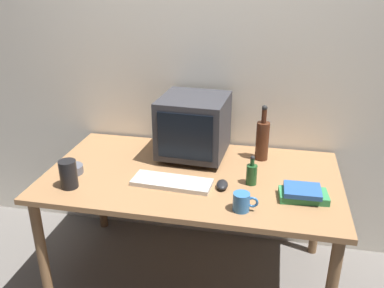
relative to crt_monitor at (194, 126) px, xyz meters
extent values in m
plane|color=slate|center=(0.04, -0.23, -0.90)|extent=(6.00, 6.00, 0.00)
cube|color=silver|center=(0.04, 0.28, 0.35)|extent=(4.00, 0.08, 2.50)
cube|color=#9E7047|center=(0.04, -0.23, -0.21)|extent=(1.61, 0.90, 0.03)
cylinder|color=brown|center=(-0.71, -0.62, -0.56)|extent=(0.06, 0.06, 0.68)
cylinder|color=brown|center=(-0.71, 0.16, -0.56)|extent=(0.06, 0.06, 0.68)
cylinder|color=brown|center=(0.78, 0.16, -0.56)|extent=(0.06, 0.06, 0.68)
cube|color=#333338|center=(0.00, 0.00, -0.18)|extent=(0.29, 0.26, 0.03)
cube|color=#333338|center=(0.00, 0.00, 0.01)|extent=(0.40, 0.40, 0.34)
cube|color=black|center=(-0.01, -0.19, 0.01)|extent=(0.31, 0.03, 0.27)
cube|color=beige|center=(-0.04, -0.37, -0.18)|extent=(0.43, 0.17, 0.02)
ellipsoid|color=black|center=(0.22, -0.35, -0.17)|extent=(0.07, 0.10, 0.04)
cylinder|color=#472314|center=(0.40, 0.04, -0.08)|extent=(0.08, 0.08, 0.23)
cylinder|color=#472314|center=(0.40, 0.04, 0.08)|extent=(0.03, 0.03, 0.08)
sphere|color=#262626|center=(0.40, 0.04, 0.13)|extent=(0.03, 0.03, 0.03)
cylinder|color=#1E4C23|center=(0.37, -0.28, -0.14)|extent=(0.06, 0.06, 0.11)
cylinder|color=#1E4C23|center=(0.37, -0.28, -0.07)|extent=(0.02, 0.02, 0.04)
sphere|color=#262626|center=(0.37, -0.28, -0.04)|extent=(0.02, 0.02, 0.02)
cube|color=#33894C|center=(0.63, -0.38, -0.17)|extent=(0.25, 0.15, 0.04)
cube|color=#28569E|center=(0.62, -0.38, -0.14)|extent=(0.18, 0.15, 0.02)
cylinder|color=#3370B2|center=(0.34, -0.55, -0.15)|extent=(0.08, 0.08, 0.09)
torus|color=#3370B2|center=(0.39, -0.55, -0.14)|extent=(0.06, 0.01, 0.06)
cylinder|color=#595B66|center=(-0.62, -0.36, -0.17)|extent=(0.12, 0.12, 0.04)
cylinder|color=black|center=(-0.56, -0.51, -0.12)|extent=(0.09, 0.09, 0.15)
camera|label=1|loc=(0.45, -2.21, 0.86)|focal=38.33mm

